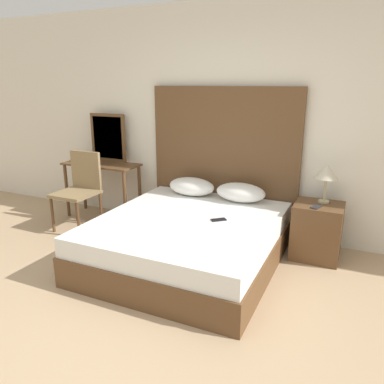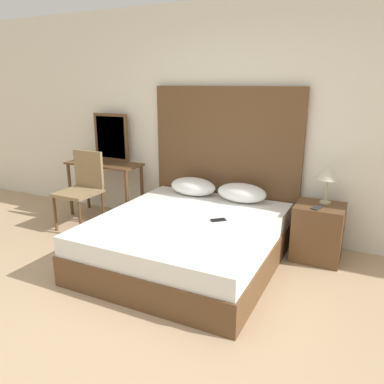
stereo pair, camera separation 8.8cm
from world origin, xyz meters
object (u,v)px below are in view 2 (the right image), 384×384
at_px(table_lamp, 328,173).
at_px(nightstand, 318,232).
at_px(chair, 83,185).
at_px(bed, 188,240).
at_px(phone_on_nightstand, 317,208).
at_px(phone_on_bed, 218,220).
at_px(vanity_desk, 105,173).

bearing_deg(table_lamp, nightstand, -109.37).
distance_m(table_lamp, chair, 2.94).
bearing_deg(bed, nightstand, 29.64).
xyz_separation_m(bed, nightstand, (1.18, 0.67, 0.06)).
distance_m(bed, phone_on_nightstand, 1.34).
bearing_deg(phone_on_bed, phone_on_nightstand, 29.33).
bearing_deg(nightstand, phone_on_nightstand, -99.12).
bearing_deg(nightstand, vanity_desk, 178.59).
distance_m(bed, vanity_desk, 1.84).
relative_size(nightstand, vanity_desk, 0.57).
bearing_deg(bed, vanity_desk, 155.62).
relative_size(phone_on_nightstand, vanity_desk, 0.16).
xyz_separation_m(nightstand, table_lamp, (0.03, 0.09, 0.62)).
bearing_deg(phone_on_nightstand, bed, -154.27).
distance_m(phone_on_bed, vanity_desk, 2.06).
distance_m(bed, chair, 1.73).
relative_size(bed, nightstand, 3.29).
relative_size(vanity_desk, chair, 1.08).
distance_m(phone_on_nightstand, chair, 2.85).
relative_size(nightstand, table_lamp, 1.44).
distance_m(phone_on_bed, phone_on_nightstand, 1.00).
bearing_deg(phone_on_nightstand, table_lamp, 76.21).
relative_size(phone_on_bed, vanity_desk, 0.15).
bearing_deg(vanity_desk, phone_on_nightstand, -3.70).
relative_size(phone_on_nightstand, chair, 0.17).
relative_size(nightstand, phone_on_nightstand, 3.62).
height_order(nightstand, table_lamp, table_lamp).
distance_m(vanity_desk, chair, 0.41).
height_order(nightstand, chair, chair).
height_order(bed, nightstand, nightstand).
bearing_deg(bed, chair, 168.49).
bearing_deg(vanity_desk, nightstand, -1.41).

